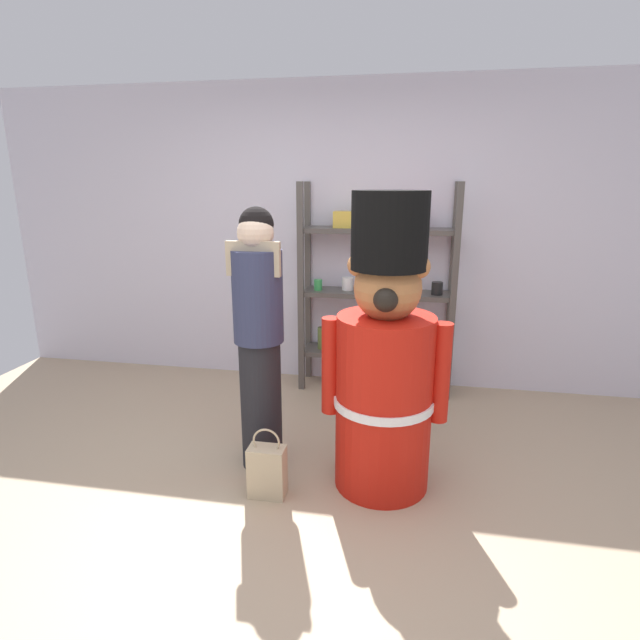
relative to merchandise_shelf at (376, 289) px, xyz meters
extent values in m
plane|color=tan|center=(-0.30, -1.98, -0.89)|extent=(6.40, 6.40, 0.00)
cube|color=silver|center=(-0.30, 0.22, 0.41)|extent=(6.40, 0.12, 2.60)
cube|color=#4C4742|center=(-0.62, -0.15, 0.00)|extent=(0.05, 0.05, 1.78)
cube|color=#4C4742|center=(0.63, -0.15, 0.00)|extent=(0.05, 0.05, 1.78)
cube|color=#4C4742|center=(-0.62, 0.15, 0.00)|extent=(0.05, 0.05, 1.78)
cube|color=#4C4742|center=(0.63, 0.15, 0.00)|extent=(0.05, 0.05, 1.78)
cube|color=#4C4742|center=(0.00, 0.00, -0.57)|extent=(1.25, 0.30, 0.04)
cube|color=#4C4742|center=(0.00, 0.00, -0.04)|extent=(1.25, 0.30, 0.04)
cube|color=#4C4742|center=(0.00, 0.00, 0.49)|extent=(1.25, 0.30, 0.04)
cylinder|color=green|center=(-0.50, -0.03, 0.03)|extent=(0.07, 0.07, 0.09)
cylinder|color=white|center=(-0.25, 0.02, 0.03)|extent=(0.10, 0.10, 0.11)
cylinder|color=navy|center=(0.00, -0.03, 0.02)|extent=(0.07, 0.07, 0.08)
cylinder|color=yellow|center=(0.25, 0.04, 0.02)|extent=(0.10, 0.10, 0.08)
cylinder|color=black|center=(0.50, -0.03, 0.03)|extent=(0.09, 0.09, 0.10)
cylinder|color=#596B33|center=(-0.47, -0.02, -0.45)|extent=(0.08, 0.08, 0.20)
cylinder|color=navy|center=(-0.15, 0.00, -0.46)|extent=(0.07, 0.07, 0.19)
cylinder|color=#B27226|center=(0.16, 0.02, -0.45)|extent=(0.06, 0.06, 0.21)
cylinder|color=silver|center=(0.47, -0.01, -0.46)|extent=(0.07, 0.07, 0.19)
cube|color=gold|center=(-0.28, 0.00, 0.58)|extent=(0.18, 0.14, 0.13)
cube|color=#B21E2D|center=(0.28, 0.00, 0.60)|extent=(0.14, 0.11, 0.17)
cylinder|color=red|center=(0.17, -1.49, -0.37)|extent=(0.56, 0.56, 1.05)
cylinder|color=white|center=(0.17, -1.49, -0.35)|extent=(0.58, 0.58, 0.05)
sphere|color=#AC6C3D|center=(0.17, -1.49, 0.32)|extent=(0.38, 0.38, 0.38)
sphere|color=#AC6C3D|center=(0.01, -1.49, 0.44)|extent=(0.13, 0.13, 0.13)
sphere|color=#AC6C3D|center=(0.33, -1.49, 0.44)|extent=(0.13, 0.13, 0.13)
cylinder|color=black|center=(0.17, -1.49, 0.63)|extent=(0.41, 0.41, 0.42)
cylinder|color=red|center=(-0.15, -1.49, -0.16)|extent=(0.11, 0.11, 0.58)
cylinder|color=red|center=(0.48, -1.49, -0.16)|extent=(0.11, 0.11, 0.58)
sphere|color=black|center=(0.17, -1.65, 0.29)|extent=(0.13, 0.13, 0.13)
cylinder|color=black|center=(-0.60, -1.41, -0.47)|extent=(0.26, 0.26, 0.84)
cylinder|color=#2D3351|center=(-0.60, -1.41, 0.22)|extent=(0.30, 0.30, 0.56)
sphere|color=beige|center=(-0.60, -1.41, 0.60)|extent=(0.21, 0.21, 0.21)
cube|color=tan|center=(-0.60, -1.47, 0.46)|extent=(0.32, 0.04, 0.20)
sphere|color=black|center=(-0.60, -1.39, 0.65)|extent=(0.20, 0.20, 0.20)
cube|color=#C1AD89|center=(-0.48, -1.74, -0.74)|extent=(0.21, 0.13, 0.31)
torus|color=#C1AD89|center=(-0.48, -1.74, -0.55)|extent=(0.16, 0.01, 0.16)
camera|label=1|loc=(0.29, -4.22, 0.88)|focal=28.34mm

